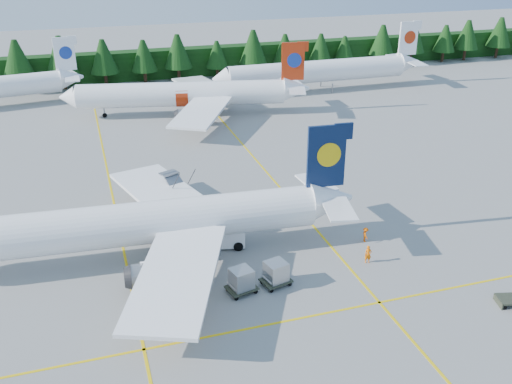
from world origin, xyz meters
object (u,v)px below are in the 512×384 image
object	(u,v)px
airstairs	(191,211)
service_truck	(212,232)
airliner_red	(178,95)
airliner_navy	(126,226)

from	to	relation	value
airstairs	service_truck	bearing A→B (deg)	-104.72
airliner_red	airstairs	xyz separation A→B (m)	(-5.91, -38.95, -2.69)
airliner_navy	airstairs	bearing A→B (deg)	45.81
airstairs	airliner_red	bearing A→B (deg)	59.27
airstairs	service_truck	xyz separation A→B (m)	(0.85, -6.56, 0.65)
airliner_red	service_truck	bearing A→B (deg)	-84.86
airliner_navy	airliner_red	distance (m)	47.45
airliner_navy	airstairs	xyz separation A→B (m)	(7.38, 6.60, -2.69)
airliner_navy	airstairs	distance (m)	10.26
airliner_red	airstairs	world-z (taller)	airliner_red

